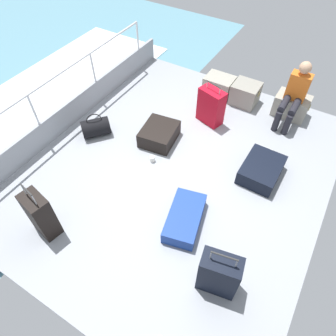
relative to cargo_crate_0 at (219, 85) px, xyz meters
name	(u,v)px	position (x,y,z in m)	size (l,w,h in m)	color
ground_plane	(178,168)	(0.30, -2.13, -0.21)	(4.40, 5.20, 0.06)	gray
gunwale_port	(73,111)	(-1.87, -2.13, 0.05)	(0.06, 5.20, 0.45)	gray
railing_port	(65,84)	(-1.87, -2.13, 0.60)	(0.04, 4.20, 1.02)	silver
sea_wake	(27,110)	(-3.30, -2.13, -0.52)	(12.00, 12.00, 0.01)	#598C9E
cargo_crate_0	(219,85)	(0.00, 0.00, 0.00)	(0.58, 0.42, 0.35)	gray
cargo_crate_1	(245,94)	(0.55, -0.02, 0.02)	(0.52, 0.45, 0.40)	gray
cargo_crate_2	(291,106)	(1.41, 0.07, 0.02)	(0.63, 0.40, 0.39)	gray
passenger_seated	(295,94)	(1.41, -0.11, 0.40)	(0.34, 0.66, 1.09)	orange
suitcase_0	(261,170)	(1.46, -1.61, -0.05)	(0.55, 0.73, 0.25)	black
suitcase_1	(41,215)	(-0.65, -3.99, 0.18)	(0.41, 0.30, 0.90)	black
suitcase_2	(219,274)	(1.60, -3.50, 0.14)	(0.49, 0.33, 0.79)	black
suitcase_3	(211,106)	(0.22, -0.86, 0.15)	(0.50, 0.36, 0.79)	#B70C1E
suitcase_4	(159,134)	(-0.29, -1.75, -0.04)	(0.62, 0.70, 0.27)	black
suitcase_5	(185,218)	(0.87, -2.95, -0.07)	(0.60, 0.87, 0.21)	navy
duffel_bag	(96,127)	(-1.30, -2.19, -0.02)	(0.53, 0.55, 0.45)	black
paper_cup	(152,159)	(-0.13, -2.23, -0.13)	(0.08, 0.08, 0.10)	white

